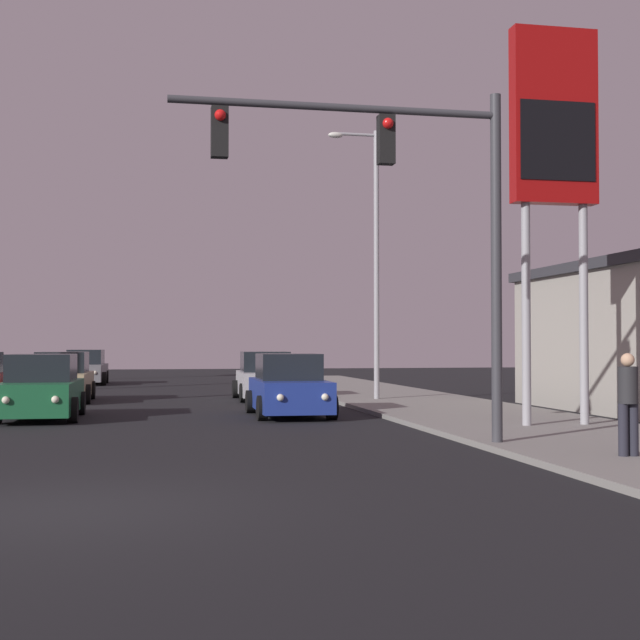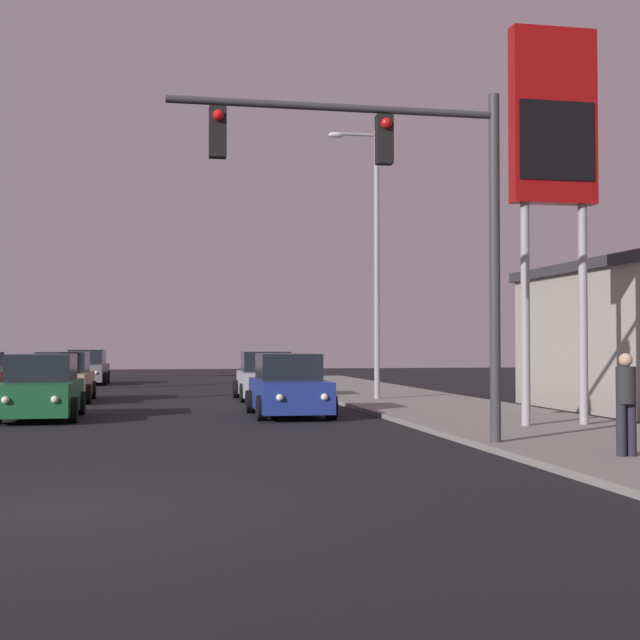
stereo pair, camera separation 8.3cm
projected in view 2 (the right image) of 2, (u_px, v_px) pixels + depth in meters
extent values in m
plane|color=black|center=(59.00, 509.00, 10.41)|extent=(120.00, 120.00, 0.00)
cube|color=gray|center=(497.00, 420.00, 22.02)|extent=(5.00, 60.00, 0.12)
cube|color=slate|center=(87.00, 372.00, 43.05)|extent=(1.96, 4.27, 0.80)
cube|color=black|center=(87.00, 357.00, 43.22)|extent=(1.68, 2.06, 0.70)
cylinder|color=black|center=(65.00, 379.00, 41.60)|extent=(0.24, 0.64, 0.64)
cylinder|color=black|center=(105.00, 379.00, 41.93)|extent=(0.24, 0.64, 0.64)
cylinder|color=black|center=(70.00, 377.00, 44.15)|extent=(0.24, 0.64, 0.64)
cylinder|color=black|center=(107.00, 377.00, 44.49)|extent=(0.24, 0.64, 0.64)
sphere|color=#F2EACC|center=(71.00, 373.00, 40.86)|extent=(0.18, 0.18, 0.18)
sphere|color=#F2EACC|center=(96.00, 373.00, 41.07)|extent=(0.18, 0.18, 0.18)
cube|color=tan|center=(62.00, 385.00, 30.03)|extent=(1.87, 4.23, 0.80)
cube|color=black|center=(63.00, 362.00, 30.19)|extent=(1.63, 2.03, 0.70)
cylinder|color=black|center=(29.00, 395.00, 28.57)|extent=(0.24, 0.64, 0.64)
cylinder|color=black|center=(87.00, 394.00, 28.91)|extent=(0.24, 0.64, 0.64)
cylinder|color=black|center=(39.00, 391.00, 31.13)|extent=(0.24, 0.64, 0.64)
cylinder|color=black|center=(92.00, 390.00, 31.47)|extent=(0.24, 0.64, 0.64)
sphere|color=#F2EACC|center=(37.00, 386.00, 27.84)|extent=(0.18, 0.18, 0.18)
sphere|color=#F2EACC|center=(74.00, 386.00, 28.05)|extent=(0.18, 0.18, 0.18)
cube|color=#B7B7BC|center=(266.00, 383.00, 31.04)|extent=(1.96, 4.27, 0.80)
cube|color=black|center=(265.00, 362.00, 31.21)|extent=(1.68, 2.06, 0.70)
cylinder|color=black|center=(244.00, 393.00, 29.58)|extent=(0.24, 0.64, 0.64)
cylinder|color=black|center=(297.00, 392.00, 29.92)|extent=(0.24, 0.64, 0.64)
cylinder|color=black|center=(236.00, 389.00, 32.14)|extent=(0.24, 0.64, 0.64)
cylinder|color=black|center=(286.00, 389.00, 32.48)|extent=(0.24, 0.64, 0.64)
sphere|color=#F2EACC|center=(257.00, 385.00, 28.85)|extent=(0.18, 0.18, 0.18)
sphere|color=#F2EACC|center=(291.00, 384.00, 29.06)|extent=(0.18, 0.18, 0.18)
cube|color=#195933|center=(41.00, 397.00, 22.99)|extent=(1.87, 4.23, 0.80)
cube|color=black|center=(42.00, 368.00, 23.16)|extent=(1.63, 2.03, 0.70)
cylinder|color=black|center=(73.00, 410.00, 21.88)|extent=(0.24, 0.64, 0.64)
cylinder|color=black|center=(12.00, 404.00, 24.10)|extent=(0.24, 0.64, 0.64)
cylinder|color=black|center=(81.00, 403.00, 24.43)|extent=(0.24, 0.64, 0.64)
sphere|color=#F2EACC|center=(5.00, 400.00, 20.81)|extent=(0.18, 0.18, 0.18)
sphere|color=#F2EACC|center=(55.00, 399.00, 21.02)|extent=(0.18, 0.18, 0.18)
cylinder|color=black|center=(8.00, 391.00, 30.57)|extent=(0.24, 0.64, 0.64)
cube|color=navy|center=(289.00, 395.00, 23.98)|extent=(1.89, 4.24, 0.80)
cube|color=black|center=(288.00, 367.00, 24.15)|extent=(1.64, 2.03, 0.70)
cylinder|color=black|center=(262.00, 408.00, 22.53)|extent=(0.24, 0.64, 0.64)
cylinder|color=black|center=(331.00, 407.00, 22.86)|extent=(0.24, 0.64, 0.64)
cylinder|color=black|center=(250.00, 402.00, 25.08)|extent=(0.24, 0.64, 0.64)
cylinder|color=black|center=(313.00, 401.00, 25.42)|extent=(0.24, 0.64, 0.64)
sphere|color=#F2EACC|center=(280.00, 398.00, 21.80)|extent=(0.18, 0.18, 0.18)
sphere|color=#F2EACC|center=(324.00, 397.00, 22.00)|extent=(0.18, 0.18, 0.18)
cylinder|color=#38383D|center=(495.00, 267.00, 16.58)|extent=(0.20, 0.20, 6.50)
cylinder|color=#38383D|center=(335.00, 107.00, 16.09)|extent=(6.07, 0.14, 0.14)
cube|color=black|center=(384.00, 140.00, 16.25)|extent=(0.30, 0.24, 0.90)
sphere|color=red|center=(386.00, 123.00, 16.12)|extent=(0.20, 0.20, 0.20)
cube|color=black|center=(218.00, 132.00, 15.68)|extent=(0.30, 0.24, 0.90)
sphere|color=red|center=(218.00, 115.00, 15.55)|extent=(0.20, 0.20, 0.20)
cylinder|color=#99999E|center=(377.00, 264.00, 29.81)|extent=(0.18, 0.18, 9.00)
cylinder|color=#99999E|center=(356.00, 134.00, 29.80)|extent=(1.40, 0.10, 0.10)
ellipsoid|color=silver|center=(336.00, 135.00, 29.67)|extent=(0.50, 0.24, 0.20)
cylinder|color=#99999E|center=(525.00, 314.00, 19.96)|extent=(0.20, 0.20, 5.00)
cylinder|color=#99999E|center=(583.00, 314.00, 20.22)|extent=(0.20, 0.20, 5.00)
cube|color=#990C0C|center=(553.00, 116.00, 20.21)|extent=(2.00, 0.40, 4.00)
cube|color=black|center=(557.00, 140.00, 19.99)|extent=(1.80, 0.03, 1.80)
cylinder|color=#23232D|center=(621.00, 430.00, 14.40)|extent=(0.16, 0.16, 0.85)
cylinder|color=#23232D|center=(631.00, 430.00, 14.44)|extent=(0.16, 0.16, 0.85)
cylinder|color=#262628|center=(626.00, 385.00, 14.44)|extent=(0.32, 0.32, 0.60)
sphere|color=tan|center=(626.00, 360.00, 14.45)|extent=(0.22, 0.22, 0.22)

